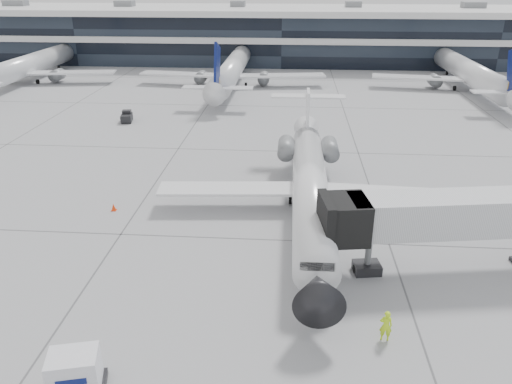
# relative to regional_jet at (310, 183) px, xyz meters

# --- Properties ---
(ground) EXTENTS (220.00, 220.00, 0.00)m
(ground) POSITION_rel_regional_jet_xyz_m (-4.28, -5.26, -2.47)
(ground) COLOR #98989B
(ground) RESTS_ON ground
(terminal) EXTENTS (170.00, 22.00, 10.00)m
(terminal) POSITION_rel_regional_jet_xyz_m (-4.28, 76.74, 2.53)
(terminal) COLOR black
(terminal) RESTS_ON ground
(bg_jet_left) EXTENTS (32.00, 40.00, 9.60)m
(bg_jet_left) POSITION_rel_regional_jet_xyz_m (-49.28, 49.74, -2.47)
(bg_jet_left) COLOR white
(bg_jet_left) RESTS_ON ground
(bg_jet_center) EXTENTS (32.00, 40.00, 9.60)m
(bg_jet_center) POSITION_rel_regional_jet_xyz_m (-12.28, 49.74, -2.47)
(bg_jet_center) COLOR white
(bg_jet_center) RESTS_ON ground
(bg_jet_right) EXTENTS (32.00, 40.00, 9.60)m
(bg_jet_right) POSITION_rel_regional_jet_xyz_m (27.72, 49.74, -2.47)
(bg_jet_right) COLOR white
(bg_jet_right) RESTS_ON ground
(regional_jet) EXTENTS (25.18, 31.29, 7.25)m
(regional_jet) POSITION_rel_regional_jet_xyz_m (0.00, 0.00, 0.00)
(regional_jet) COLOR white
(regional_jet) RESTS_ON ground
(jet_bridge) EXTENTS (17.23, 5.77, 5.54)m
(jet_bridge) POSITION_rel_regional_jet_xyz_m (9.77, -8.14, 1.56)
(jet_bridge) COLOR silver
(jet_bridge) RESTS_ON ground
(ramp_worker) EXTENTS (0.70, 0.49, 1.86)m
(ramp_worker) POSITION_rel_regional_jet_xyz_m (3.72, -15.71, -1.55)
(ramp_worker) COLOR #C5FB1A
(ramp_worker) RESTS_ON ground
(cargo_uld) EXTENTS (2.98, 2.49, 2.12)m
(cargo_uld) POSITION_rel_regional_jet_xyz_m (-11.31, -20.48, -1.41)
(cargo_uld) COLOR black
(cargo_uld) RESTS_ON ground
(traffic_cone) EXTENTS (0.52, 0.52, 0.62)m
(traffic_cone) POSITION_rel_regional_jet_xyz_m (-16.18, -1.26, -2.18)
(traffic_cone) COLOR #F9390D
(traffic_cone) RESTS_ON ground
(far_tug) EXTENTS (1.70, 2.44, 1.43)m
(far_tug) POSITION_rel_regional_jet_xyz_m (-23.44, 25.12, -1.83)
(far_tug) COLOR black
(far_tug) RESTS_ON ground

